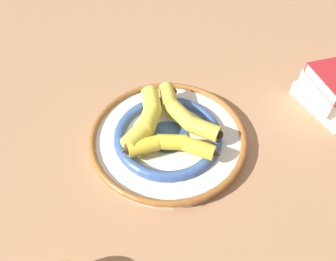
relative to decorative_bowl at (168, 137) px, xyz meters
The scene contains 5 objects.
ground_plane 0.04m from the decorative_bowl, 16.38° to the right, with size 2.80×2.80×0.00m, color #A87A56.
decorative_bowl is the anchor object (origin of this frame).
banana_a 0.06m from the decorative_bowl, 148.60° to the left, with size 0.16×0.14×0.03m.
banana_b 0.06m from the decorative_bowl, 18.94° to the left, with size 0.06×0.19×0.03m.
banana_c 0.06m from the decorative_bowl, 100.66° to the right, with size 0.19×0.07×0.04m.
Camera 1 is at (0.39, 0.07, 0.54)m, focal length 35.00 mm.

